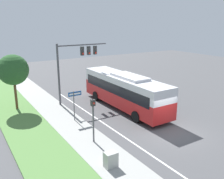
# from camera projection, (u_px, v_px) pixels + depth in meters

# --- Properties ---
(ground_plane) EXTENTS (80.00, 80.00, 0.00)m
(ground_plane) POSITION_uv_depth(u_px,v_px,m) (173.00, 133.00, 19.26)
(ground_plane) COLOR #4C4C4F
(sidewalk) EXTENTS (2.80, 80.00, 0.12)m
(sidewalk) POSITION_uv_depth(u_px,v_px,m) (104.00, 155.00, 16.07)
(sidewalk) COLOR #9E9E99
(sidewalk) RESTS_ON ground_plane
(grass_verge) EXTENTS (3.60, 80.00, 0.10)m
(grass_verge) POSITION_uv_depth(u_px,v_px,m) (57.00, 170.00, 14.43)
(grass_verge) COLOR #568442
(grass_verge) RESTS_ON ground_plane
(lane_divider_near) EXTENTS (0.14, 30.00, 0.01)m
(lane_divider_near) POSITION_uv_depth(u_px,v_px,m) (136.00, 145.00, 17.41)
(lane_divider_near) COLOR silver
(lane_divider_near) RESTS_ON ground_plane
(bus) EXTENTS (2.75, 11.47, 3.46)m
(bus) POSITION_uv_depth(u_px,v_px,m) (124.00, 89.00, 24.29)
(bus) COLOR red
(bus) RESTS_ON ground_plane
(signal_gantry) EXTENTS (5.52, 0.41, 6.25)m
(signal_gantry) POSITION_uv_depth(u_px,v_px,m) (76.00, 60.00, 25.25)
(signal_gantry) COLOR #4C4C51
(signal_gantry) RESTS_ON ground_plane
(pedestrian_signal) EXTENTS (0.28, 0.34, 3.24)m
(pedestrian_signal) POSITION_uv_depth(u_px,v_px,m) (93.00, 114.00, 17.11)
(pedestrian_signal) COLOR #4C4C51
(pedestrian_signal) RESTS_ON ground_plane
(street_sign) EXTENTS (1.19, 0.08, 2.70)m
(street_sign) POSITION_uv_depth(u_px,v_px,m) (74.00, 101.00, 21.04)
(street_sign) COLOR #4C4C51
(street_sign) RESTS_ON ground_plane
(utility_cabinet) EXTENTS (0.74, 0.57, 0.93)m
(utility_cabinet) POSITION_uv_depth(u_px,v_px,m) (111.00, 159.00, 14.53)
(utility_cabinet) COLOR #A8A8A3
(utility_cabinet) RESTS_ON sidewalk
(roadside_tree) EXTENTS (2.88, 2.88, 5.29)m
(roadside_tree) POSITION_uv_depth(u_px,v_px,m) (13.00, 70.00, 23.26)
(roadside_tree) COLOR brown
(roadside_tree) RESTS_ON grass_verge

